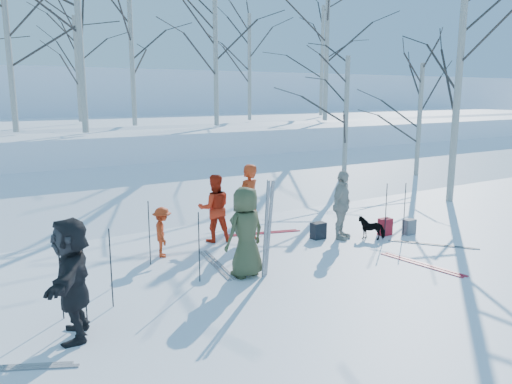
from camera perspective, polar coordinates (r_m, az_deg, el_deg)
ground at (r=10.32m, az=4.44°, el=-8.49°), size 120.00×120.00×0.00m
snow_ramp at (r=16.25m, az=-10.26°, el=-0.78°), size 70.00×9.49×4.12m
snow_plateau at (r=25.60m, az=-18.65°, el=5.07°), size 70.00×18.00×2.20m
far_hill at (r=46.21m, az=-24.84°, el=8.35°), size 90.00×30.00×6.00m
skier_olive_center at (r=9.53m, az=-1.18°, el=-4.60°), size 0.94×0.70×1.75m
skier_red_north at (r=11.85m, az=-0.91°, el=-1.22°), size 0.79×0.66×1.84m
skier_redor_behind at (r=11.83m, az=-4.76°, el=-1.86°), size 0.93×0.82×1.61m
skier_red_seated at (r=10.93m, az=-10.64°, el=-4.52°), size 0.61×0.80×1.09m
skier_cream_east at (r=12.14m, az=9.77°, el=-1.50°), size 1.06×0.83×1.67m
skier_grey_west at (r=7.63m, az=-20.27°, el=-9.25°), size 1.01×1.74×1.78m
dog at (r=12.45m, az=13.06°, el=-3.99°), size 0.65×0.67×0.54m
upright_ski_left at (r=9.41m, az=1.14°, el=-4.34°), size 0.10×0.17×1.90m
upright_ski_right at (r=9.47m, az=1.53°, el=-4.23°), size 0.11×0.23×1.89m
ski_pair_a at (r=12.39m, az=19.56°, el=-5.68°), size 2.04×2.09×0.02m
ski_pair_b at (r=10.94m, az=18.43°, el=-7.83°), size 0.71×1.95×0.02m
ski_pair_c at (r=7.53m, az=-27.23°, el=-17.48°), size 1.69×2.06×0.02m
ski_pair_d at (r=12.64m, az=0.77°, el=-4.69°), size 1.21×2.01×0.02m
ski_pair_e at (r=10.42m, az=-4.56°, el=-8.23°), size 0.77×1.96×0.02m
ski_pole_a at (r=8.20m, az=-19.02°, el=-9.39°), size 0.02×0.02×1.34m
ski_pole_b at (r=12.55m, az=14.62°, el=-2.06°), size 0.02×0.02×1.34m
ski_pole_c at (r=12.75m, az=16.60°, el=-1.96°), size 0.02×0.02×1.34m
ski_pole_d at (r=8.55m, az=-16.24°, el=-8.37°), size 0.02×0.02×1.34m
ski_pole_e at (r=12.67m, az=1.29°, el=-1.57°), size 0.02×0.02×1.34m
ski_pole_f at (r=8.37m, az=-21.43°, el=-9.14°), size 0.02×0.02×1.34m
ski_pole_g at (r=9.36m, az=-6.52°, el=-6.29°), size 0.02×0.02×1.34m
ski_pole_h at (r=10.44m, az=-12.10°, el=-4.62°), size 0.02×0.02×1.34m
ski_pole_i at (r=12.35m, az=-0.19°, el=-1.91°), size 0.02×0.02×1.34m
backpack_red at (r=12.86m, az=14.54°, el=-3.86°), size 0.32×0.22×0.42m
backpack_grey at (r=13.09m, az=17.10°, el=-3.83°), size 0.30×0.20×0.38m
backpack_dark at (r=12.23m, az=7.13°, el=-4.40°), size 0.34×0.24×0.40m
birch_plateau_b at (r=18.70m, az=-26.52°, el=15.47°), size 4.84×4.84×6.06m
birch_plateau_c at (r=24.53m, az=-19.74°, el=13.06°), size 3.88×3.88×4.68m
birch_plateau_d at (r=24.56m, az=8.12°, el=17.09°), size 5.97×5.97×7.68m
birch_plateau_e at (r=24.63m, az=-0.75°, el=14.02°), size 4.08×4.08×4.97m
birch_plateau_f at (r=20.91m, az=-14.01°, el=14.89°), size 4.43×4.43×5.47m
birch_plateau_g at (r=17.62m, az=-19.58°, el=17.38°), size 5.30×5.30×6.71m
birch_plateau_h at (r=30.22m, az=7.55°, el=14.58°), size 4.95×4.95×6.22m
birch_plateau_k at (r=20.56m, az=-4.64°, el=15.51°), size 4.56×4.56×5.66m
birch_edge_b at (r=17.21m, az=22.11°, el=11.24°), size 5.82×5.82×7.45m
birch_edge_c at (r=20.26m, az=18.14°, el=7.34°), size 3.82×3.82×4.60m
birch_edge_e at (r=18.51m, az=10.22°, el=7.68°), size 3.95×3.95×4.78m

